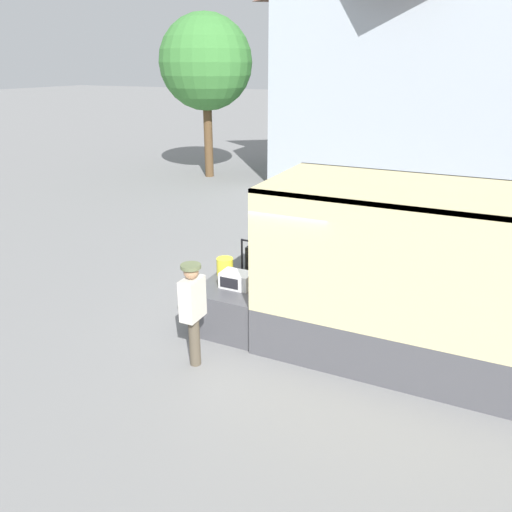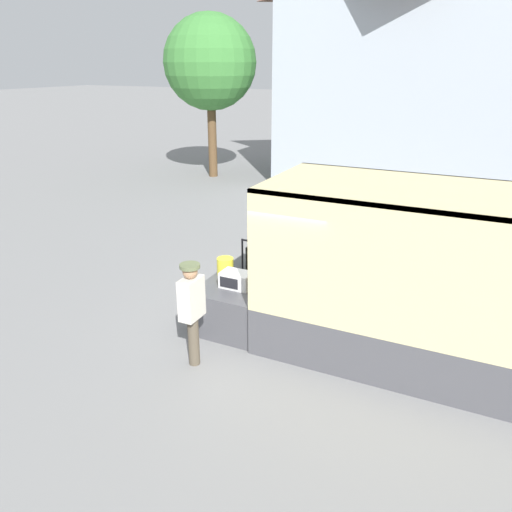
# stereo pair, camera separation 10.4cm
# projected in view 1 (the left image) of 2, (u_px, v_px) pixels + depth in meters

# --- Properties ---
(ground_plane) EXTENTS (160.00, 160.00, 0.00)m
(ground_plane) POSITION_uv_depth(u_px,v_px,m) (276.00, 323.00, 9.40)
(ground_plane) COLOR gray
(tailgate_deck) EXTENTS (1.23, 2.20, 0.83)m
(tailgate_deck) POSITION_uv_depth(u_px,v_px,m) (246.00, 297.00, 9.49)
(tailgate_deck) COLOR #4C4C51
(tailgate_deck) RESTS_ON ground
(microwave) EXTENTS (0.55, 0.38, 0.28)m
(microwave) POSITION_uv_depth(u_px,v_px,m) (237.00, 280.00, 8.89)
(microwave) COLOR white
(microwave) RESTS_ON tailgate_deck
(portable_generator) EXTENTS (0.67, 0.54, 0.65)m
(portable_generator) POSITION_uv_depth(u_px,v_px,m) (263.00, 257.00, 9.65)
(portable_generator) COLOR black
(portable_generator) RESTS_ON tailgate_deck
(orange_bucket) EXTENTS (0.31, 0.31, 0.33)m
(orange_bucket) POSITION_uv_depth(u_px,v_px,m) (225.00, 267.00, 9.41)
(orange_bucket) COLOR yellow
(orange_bucket) RESTS_ON tailgate_deck
(worker_person) EXTENTS (0.31, 0.44, 1.75)m
(worker_person) POSITION_uv_depth(u_px,v_px,m) (193.00, 305.00, 7.74)
(worker_person) COLOR brown
(worker_person) RESTS_ON ground
(house_backdrop) EXTENTS (9.44, 6.59, 9.45)m
(house_backdrop) POSITION_uv_depth(u_px,v_px,m) (407.00, 56.00, 19.32)
(house_backdrop) COLOR #A8B2BC
(house_backdrop) RESTS_ON ground
(street_tree) EXTENTS (3.73, 3.73, 6.46)m
(street_tree) POSITION_uv_depth(u_px,v_px,m) (206.00, 63.00, 19.90)
(street_tree) COLOR brown
(street_tree) RESTS_ON ground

